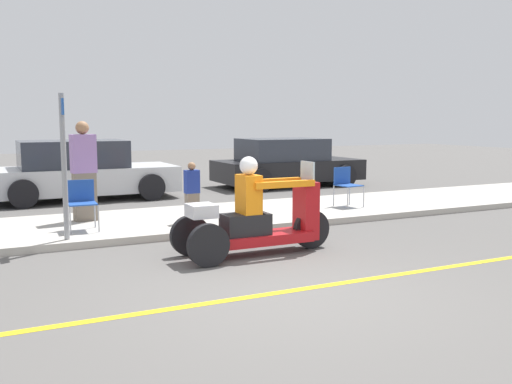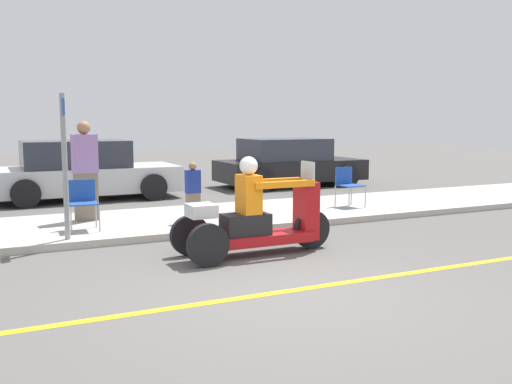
{
  "view_description": "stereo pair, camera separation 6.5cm",
  "coord_description": "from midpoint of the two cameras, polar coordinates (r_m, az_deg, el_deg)",
  "views": [
    {
      "loc": [
        -3.05,
        -5.45,
        1.93
      ],
      "look_at": [
        0.49,
        1.76,
        0.91
      ],
      "focal_mm": 40.0,
      "sensor_mm": 36.0,
      "label": 1
    },
    {
      "loc": [
        -3.0,
        -5.47,
        1.93
      ],
      "look_at": [
        0.49,
        1.76,
        0.91
      ],
      "focal_mm": 40.0,
      "sensor_mm": 36.0,
      "label": 2
    }
  ],
  "objects": [
    {
      "name": "ground_plane",
      "position": [
        6.53,
        3.15,
        -9.94
      ],
      "size": [
        60.0,
        60.0,
        0.0
      ],
      "primitive_type": "plane",
      "color": "#565451"
    },
    {
      "name": "lane_stripe",
      "position": [
        6.77,
        6.85,
        -9.32
      ],
      "size": [
        24.0,
        0.12,
        0.01
      ],
      "color": "gold",
      "rests_on": "ground"
    },
    {
      "name": "sidewalk_strip",
      "position": [
        10.67,
        -8.88,
        -2.93
      ],
      "size": [
        28.0,
        2.8,
        0.12
      ],
      "color": "#B2ADA3",
      "rests_on": "ground"
    },
    {
      "name": "motorcycle_trike",
      "position": [
        8.16,
        0.3,
        -2.84
      ],
      "size": [
        2.38,
        0.81,
        1.42
      ],
      "color": "black",
      "rests_on": "ground"
    },
    {
      "name": "spectator_end_of_line",
      "position": [
        10.67,
        -16.54,
        1.85
      ],
      "size": [
        0.44,
        0.29,
        1.79
      ],
      "color": "#726656",
      "rests_on": "sidewalk_strip"
    },
    {
      "name": "spectator_mid_group",
      "position": [
        10.16,
        -6.14,
        -0.12
      ],
      "size": [
        0.26,
        0.16,
        1.07
      ],
      "color": "#726656",
      "rests_on": "sidewalk_strip"
    },
    {
      "name": "folding_chair_set_back",
      "position": [
        12.09,
        9.28,
        0.95
      ],
      "size": [
        0.51,
        0.51,
        0.82
      ],
      "color": "#A5A8AD",
      "rests_on": "sidewalk_strip"
    },
    {
      "name": "folding_chair_curbside",
      "position": [
        9.81,
        -16.77,
        -0.71
      ],
      "size": [
        0.49,
        0.49,
        0.82
      ],
      "color": "#A5A8AD",
      "rests_on": "sidewalk_strip"
    },
    {
      "name": "parked_car_lot_center",
      "position": [
        16.66,
        3.4,
        2.86
      ],
      "size": [
        4.24,
        2.06,
        1.39
      ],
      "color": "black",
      "rests_on": "ground"
    },
    {
      "name": "parked_car_lot_far",
      "position": [
        14.49,
        -16.87,
        1.99
      ],
      "size": [
        4.41,
        2.09,
        1.43
      ],
      "color": "silver",
      "rests_on": "ground"
    },
    {
      "name": "street_sign",
      "position": [
        9.0,
        -18.4,
        2.99
      ],
      "size": [
        0.08,
        0.36,
        2.2
      ],
      "color": "gray",
      "rests_on": "sidewalk_strip"
    }
  ]
}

